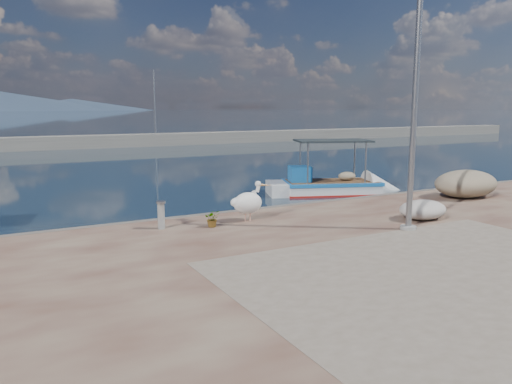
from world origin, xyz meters
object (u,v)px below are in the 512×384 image
object	(u,v)px
pelican	(248,202)
lamp_post	(414,109)
boat_right	(330,189)
bollard_near	(161,214)

from	to	relation	value
pelican	lamp_post	distance (m)	5.33
boat_right	bollard_near	distance (m)	10.53
boat_right	bollard_near	bearing A→B (deg)	-132.68
pelican	lamp_post	size ratio (longest dim) A/B	0.18
pelican	bollard_near	world-z (taller)	pelican
boat_right	pelican	size ratio (longest dim) A/B	4.95
pelican	bollard_near	bearing A→B (deg)	-176.27
boat_right	lamp_post	size ratio (longest dim) A/B	0.88
lamp_post	bollard_near	world-z (taller)	lamp_post
lamp_post	bollard_near	xyz separation A→B (m)	(-6.02, 3.31, -2.87)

